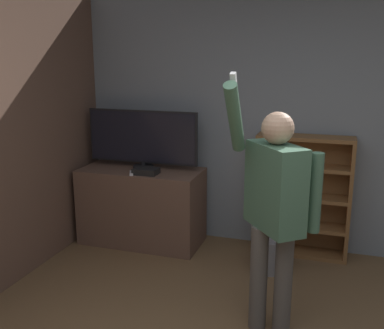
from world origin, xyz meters
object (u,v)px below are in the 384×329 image
Objects in this scene: television at (142,138)px; game_console at (146,171)px; bookshelf at (294,196)px; waste_bin at (269,254)px; person at (274,203)px.

television reaches higher than game_console.
bookshelf is at bearing 14.63° from game_console.
waste_bin is at bearing -4.27° from game_console.
person is at bearing -90.82° from bookshelf.
television is 1.68m from bookshelf.
waste_bin is (-0.14, 0.96, -0.84)m from person.
game_console is 1.52m from bookshelf.
person is 1.28m from waste_bin.
television reaches higher than waste_bin.
television is at bearing -174.07° from bookshelf.
bookshelf is 1.49m from person.
television is at bearing 120.69° from game_console.
bookshelf reaches higher than game_console.
bookshelf is at bearing 5.93° from television.
person is (-0.02, -1.44, 0.39)m from bookshelf.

